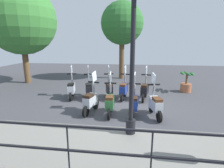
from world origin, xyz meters
TOP-DOWN VIEW (x-y plane):
  - ground_plane at (0.00, 0.00)m, footprint 28.00×28.00m
  - promenade_walkway at (-3.15, 0.00)m, footprint 2.20×20.00m
  - fence_railing at (-4.20, 0.00)m, footprint 0.04×16.03m
  - lamp_post_near at (-2.40, -0.35)m, footprint 0.26×0.90m
  - tree_large at (3.60, 6.51)m, footprint 4.23×4.23m
  - tree_distant at (5.82, 0.51)m, footprint 2.94×2.94m
  - potted_palm at (2.64, -3.18)m, footprint 1.06×0.66m
  - scooter_near_0 at (-0.91, -1.18)m, footprint 1.22×0.50m
  - scooter_near_1 at (-0.87, -0.42)m, footprint 1.23×0.44m
  - scooter_near_2 at (-0.90, 0.44)m, footprint 1.23×0.44m
  - scooter_near_3 at (-0.80, 1.17)m, footprint 1.22×0.51m
  - scooter_far_0 at (0.99, -0.91)m, footprint 1.22×0.48m
  - scooter_far_1 at (1.02, 0.05)m, footprint 1.23×0.45m
  - scooter_far_2 at (1.00, 0.73)m, footprint 1.22×0.51m
  - scooter_far_3 at (0.82, 1.66)m, footprint 1.20×0.54m
  - scooter_far_4 at (0.80, 2.50)m, footprint 1.22×0.50m

SIDE VIEW (x-z plane):
  - ground_plane at x=0.00m, z-range 0.00..0.00m
  - promenade_walkway at x=-3.15m, z-range 0.00..0.15m
  - potted_palm at x=2.64m, z-range -0.08..0.97m
  - scooter_near_0 at x=-0.91m, z-range -0.29..1.25m
  - scooter_near_1 at x=-0.87m, z-range -0.29..1.25m
  - scooter_near_2 at x=-0.90m, z-range -0.29..1.25m
  - scooter_near_3 at x=-0.80m, z-range -0.29..1.25m
  - scooter_far_0 at x=0.99m, z-range -0.29..1.25m
  - scooter_far_1 at x=1.02m, z-range -0.29..1.25m
  - scooter_far_2 at x=1.00m, z-range -0.29..1.25m
  - scooter_far_3 at x=0.82m, z-range -0.29..1.25m
  - scooter_far_4 at x=0.80m, z-range -0.29..1.25m
  - fence_railing at x=-4.20m, z-range 0.37..1.44m
  - lamp_post_near at x=-2.40m, z-range -0.09..4.00m
  - tree_distant at x=5.82m, z-range 1.16..6.50m
  - tree_large at x=3.60m, z-range 0.90..6.95m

